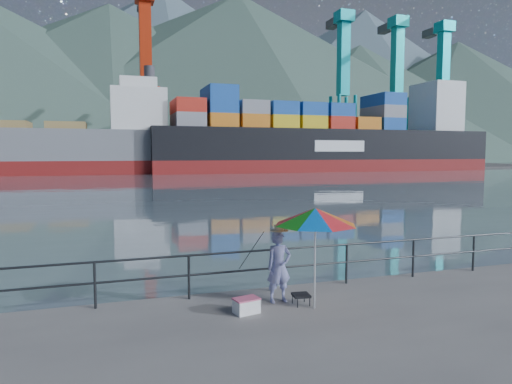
# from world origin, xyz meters

# --- Properties ---
(harbor_water) EXTENTS (500.00, 280.00, 0.00)m
(harbor_water) POSITION_xyz_m (0.00, 130.00, 0.00)
(harbor_water) COLOR slate
(harbor_water) RESTS_ON ground
(far_dock) EXTENTS (200.00, 40.00, 0.40)m
(far_dock) POSITION_xyz_m (10.00, 93.00, 0.00)
(far_dock) COLOR #514F4C
(far_dock) RESTS_ON ground
(guardrail) EXTENTS (22.00, 0.06, 1.03)m
(guardrail) POSITION_xyz_m (0.00, 1.70, 0.52)
(guardrail) COLOR #2D3033
(guardrail) RESTS_ON ground
(mountains) EXTENTS (600.00, 332.80, 80.00)m
(mountains) POSITION_xyz_m (38.82, 207.75, 35.55)
(mountains) COLOR #385147
(mountains) RESTS_ON ground
(port_cranes) EXTENTS (116.00, 28.00, 38.40)m
(port_cranes) POSITION_xyz_m (31.00, 84.00, 16.00)
(port_cranes) COLOR red
(port_cranes) RESTS_ON ground
(container_stacks) EXTENTS (58.00, 8.40, 7.80)m
(container_stacks) POSITION_xyz_m (34.49, 93.60, 3.36)
(container_stacks) COLOR #267F3F
(container_stacks) RESTS_ON ground
(fisherman) EXTENTS (0.60, 0.42, 1.58)m
(fisherman) POSITION_xyz_m (0.87, 0.91, 0.79)
(fisherman) COLOR navy
(fisherman) RESTS_ON ground
(beach_umbrella) EXTENTS (1.87, 1.87, 2.15)m
(beach_umbrella) POSITION_xyz_m (1.43, 0.27, 1.97)
(beach_umbrella) COLOR white
(beach_umbrella) RESTS_ON ground
(folding_stool) EXTENTS (0.40, 0.40, 0.24)m
(folding_stool) POSITION_xyz_m (1.25, 0.56, 0.13)
(folding_stool) COLOR black
(folding_stool) RESTS_ON ground
(cooler_bag) EXTENTS (0.55, 0.43, 0.29)m
(cooler_bag) POSITION_xyz_m (-0.03, 0.44, 0.14)
(cooler_bag) COLOR white
(cooler_bag) RESTS_ON ground
(fishing_rod) EXTENTS (0.06, 1.87, 1.32)m
(fishing_rod) POSITION_xyz_m (0.58, 2.10, 0.00)
(fishing_rod) COLOR black
(fishing_rod) RESTS_ON ground
(bulk_carrier) EXTENTS (55.04, 9.53, 14.50)m
(bulk_carrier) POSITION_xyz_m (-12.99, 72.56, 4.07)
(bulk_carrier) COLOR maroon
(bulk_carrier) RESTS_ON ground
(container_ship) EXTENTS (66.78, 11.13, 18.10)m
(container_ship) POSITION_xyz_m (39.26, 71.44, 5.78)
(container_ship) COLOR maroon
(container_ship) RESTS_ON ground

